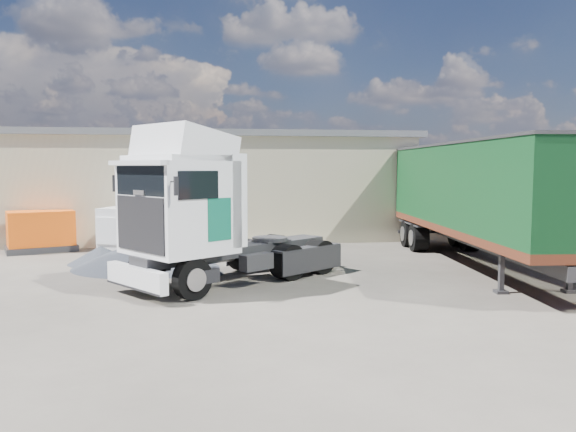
{
  "coord_description": "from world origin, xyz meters",
  "views": [
    {
      "loc": [
        -1.04,
        -15.68,
        3.59
      ],
      "look_at": [
        1.68,
        3.0,
        1.94
      ],
      "focal_mm": 35.0,
      "sensor_mm": 36.0,
      "label": 1
    }
  ],
  "objects": [
    {
      "name": "brick_boundary_wall",
      "position": [
        11.5,
        6.0,
        1.25
      ],
      "size": [
        0.35,
        26.0,
        2.5
      ],
      "primitive_type": "cube",
      "color": "#993D27",
      "rests_on": "ground"
    },
    {
      "name": "panel_van",
      "position": [
        -3.87,
        9.62,
        0.98
      ],
      "size": [
        3.52,
        5.02,
        1.9
      ],
      "rotation": [
        0.0,
        0.0,
        -0.39
      ],
      "color": "black",
      "rests_on": "ground"
    },
    {
      "name": "warehouse",
      "position": [
        -6.0,
        16.0,
        2.66
      ],
      "size": [
        30.6,
        12.6,
        5.42
      ],
      "color": "beige",
      "rests_on": "ground"
    },
    {
      "name": "gravel_heap",
      "position": [
        -3.3,
        4.68,
        0.51
      ],
      "size": [
        6.28,
        6.19,
        1.1
      ],
      "rotation": [
        0.0,
        0.0,
        -0.19
      ],
      "color": "#1F232A",
      "rests_on": "ground"
    },
    {
      "name": "box_trailer",
      "position": [
        8.65,
        3.27,
        2.72
      ],
      "size": [
        4.12,
        13.62,
        4.46
      ],
      "rotation": [
        0.0,
        0.0,
        -0.1
      ],
      "color": "#2D2D30",
      "rests_on": "ground"
    },
    {
      "name": "tractor_unit",
      "position": [
        -1.11,
        1.22,
        2.02
      ],
      "size": [
        7.22,
        6.37,
        4.8
      ],
      "rotation": [
        0.0,
        0.0,
        -0.93
      ],
      "color": "black",
      "rests_on": "ground"
    },
    {
      "name": "ground",
      "position": [
        0.0,
        0.0,
        0.0
      ],
      "size": [
        120.0,
        120.0,
        0.0
      ],
      "primitive_type": "plane",
      "color": "#282620",
      "rests_on": "ground"
    },
    {
      "name": "orange_skip",
      "position": [
        -8.06,
        9.35,
        0.76
      ],
      "size": [
        3.21,
        2.62,
        1.73
      ],
      "rotation": [
        0.0,
        0.0,
        0.37
      ],
      "color": "#2D2D30",
      "rests_on": "ground"
    }
  ]
}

